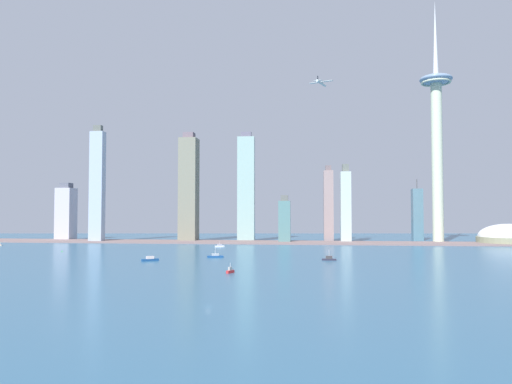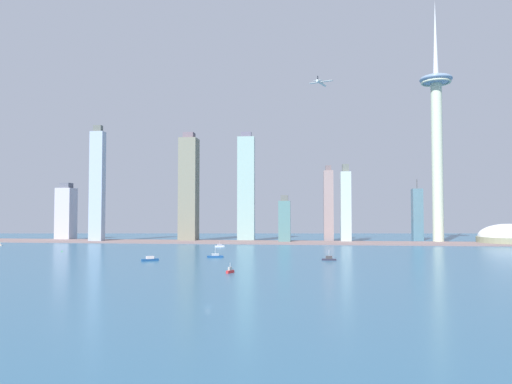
% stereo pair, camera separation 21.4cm
% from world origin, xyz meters
% --- Properties ---
extents(ground_plane, '(6000.00, 6000.00, 0.00)m').
position_xyz_m(ground_plane, '(0.00, 0.00, 0.00)').
color(ground_plane, '#2D5978').
extents(waterfront_pier, '(980.07, 63.65, 2.09)m').
position_xyz_m(waterfront_pier, '(0.00, 464.70, 1.05)').
color(waterfront_pier, '#776261').
rests_on(waterfront_pier, ground).
extents(observation_tower, '(46.51, 46.51, 356.29)m').
position_xyz_m(observation_tower, '(229.83, 498.00, 172.68)').
color(observation_tower, beige).
rests_on(observation_tower, ground).
extents(stadium_dome, '(84.53, 84.53, 35.80)m').
position_xyz_m(stadium_dome, '(320.46, 482.54, 8.93)').
color(stadium_dome, gray).
rests_on(stadium_dome, ground).
extents(skyscraper_0, '(24.65, 26.86, 90.48)m').
position_xyz_m(skyscraper_0, '(-338.83, 499.27, 42.70)').
color(skyscraper_0, '#B1B0BF').
rests_on(skyscraper_0, ground).
extents(skyscraper_1, '(15.46, 17.08, 95.67)m').
position_xyz_m(skyscraper_1, '(211.67, 550.58, 40.42)').
color(skyscraper_1, slate).
rests_on(skyscraper_1, ground).
extents(skyscraper_2, '(15.15, 21.65, 114.71)m').
position_xyz_m(skyscraper_2, '(97.91, 493.73, 53.89)').
color(skyscraper_2, '#ABBDB8').
rests_on(skyscraper_2, ground).
extents(skyscraper_3, '(19.94, 13.81, 173.52)m').
position_xyz_m(skyscraper_3, '(-267.88, 456.93, 83.79)').
color(skyscraper_3, '#9DAEC3').
rests_on(skyscraper_3, ground).
extents(skyscraper_4, '(17.07, 12.64, 68.59)m').
position_xyz_m(skyscraper_4, '(9.24, 470.63, 31.82)').
color(skyscraper_4, slate).
rests_on(skyscraper_4, ground).
extents(skyscraper_5, '(26.49, 27.36, 165.45)m').
position_xyz_m(skyscraper_5, '(-137.23, 489.52, 79.94)').
color(skyscraper_5, slate).
rests_on(skyscraper_5, ground).
extents(skyscraper_6, '(14.37, 27.53, 115.04)m').
position_xyz_m(skyscraper_6, '(73.66, 516.84, 55.04)').
color(skyscraper_6, gray).
rests_on(skyscraper_6, ground).
extents(skyscraper_7, '(25.85, 13.10, 166.70)m').
position_xyz_m(skyscraper_7, '(-50.76, 501.04, 80.98)').
color(skyscraper_7, '#8CAFAA').
rests_on(skyscraper_7, ground).
extents(boat_1, '(5.31, 7.39, 7.57)m').
position_xyz_m(boat_1, '(-10.57, 123.42, 1.64)').
color(boat_1, red).
rests_on(boat_1, ground).
extents(boat_3, '(13.18, 4.06, 9.81)m').
position_xyz_m(boat_3, '(64.24, 225.20, 1.49)').
color(boat_3, '#252535').
rests_on(boat_3, ground).
extents(boat_4, '(14.76, 12.41, 4.29)m').
position_xyz_m(boat_4, '(-97.62, 200.70, 1.55)').
color(boat_4, navy).
rests_on(boat_4, ground).
extents(boat_5, '(16.57, 9.50, 9.82)m').
position_xyz_m(boat_5, '(-45.58, 241.37, 1.38)').
color(boat_5, navy).
rests_on(boat_5, ground).
extents(boat_7, '(11.92, 9.24, 7.77)m').
position_xyz_m(boat_7, '(-67.99, 379.44, 1.32)').
color(boat_7, white).
rests_on(boat_7, ground).
extents(channel_buoy_0, '(1.30, 1.30, 1.64)m').
position_xyz_m(channel_buoy_0, '(-228.59, 285.86, 0.82)').
color(channel_buoy_0, green).
rests_on(channel_buoy_0, ground).
extents(airplane, '(31.96, 30.31, 8.29)m').
position_xyz_m(airplane, '(62.08, 427.65, 219.48)').
color(airplane, '#B3C3C2').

